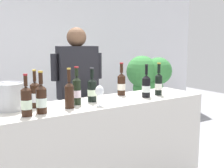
{
  "coord_description": "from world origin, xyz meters",
  "views": [
    {
      "loc": [
        -1.32,
        -2.18,
        1.54
      ],
      "look_at": [
        0.13,
        0.0,
        1.14
      ],
      "focal_mm": 46.21,
      "sensor_mm": 36.0,
      "label": 1
    }
  ],
  "objects": [
    {
      "name": "wine_bottle_4",
      "position": [
        -0.05,
        0.04,
        1.1
      ],
      "size": [
        0.08,
        0.08,
        0.31
      ],
      "color": "black",
      "rests_on": "counter"
    },
    {
      "name": "wall_back",
      "position": [
        0.0,
        2.6,
        1.4
      ],
      "size": [
        8.0,
        0.1,
        2.8
      ],
      "primitive_type": "cube",
      "color": "white",
      "rests_on": "ground_plane"
    },
    {
      "name": "wine_bottle_0",
      "position": [
        -0.7,
        -0.13,
        1.1
      ],
      "size": [
        0.08,
        0.08,
        0.31
      ],
      "color": "black",
      "rests_on": "counter"
    },
    {
      "name": "ice_bucket",
      "position": [
        -0.76,
        0.13,
        1.1
      ],
      "size": [
        0.23,
        0.23,
        0.22
      ],
      "color": "silver",
      "rests_on": "counter"
    },
    {
      "name": "counter",
      "position": [
        0.0,
        0.0,
        0.5
      ],
      "size": [
        2.14,
        0.53,
        0.99
      ],
      "primitive_type": "cube",
      "color": "beige",
      "rests_on": "ground_plane"
    },
    {
      "name": "potted_shrub",
      "position": [
        1.37,
        0.95,
        0.92
      ],
      "size": [
        0.62,
        0.56,
        1.33
      ],
      "color": "brown",
      "rests_on": "ground_plane"
    },
    {
      "name": "wine_bottle_3",
      "position": [
        -0.33,
        -0.08,
        1.11
      ],
      "size": [
        0.08,
        0.08,
        0.33
      ],
      "color": "black",
      "rests_on": "counter"
    },
    {
      "name": "wine_bottle_2",
      "position": [
        -0.56,
        0.1,
        1.1
      ],
      "size": [
        0.08,
        0.08,
        0.31
      ],
      "color": "black",
      "rests_on": "counter"
    },
    {
      "name": "person_server",
      "position": [
        0.09,
        0.61,
        0.82
      ],
      "size": [
        0.56,
        0.31,
        1.68
      ],
      "color": "black",
      "rests_on": "ground_plane"
    },
    {
      "name": "wine_bottle_5",
      "position": [
        -0.58,
        -0.12,
        1.1
      ],
      "size": [
        0.08,
        0.08,
        0.32
      ],
      "color": "black",
      "rests_on": "counter"
    },
    {
      "name": "wine_glass",
      "position": [
        -0.08,
        -0.14,
        1.11
      ],
      "size": [
        0.07,
        0.07,
        0.17
      ],
      "color": "silver",
      "rests_on": "counter"
    },
    {
      "name": "wine_bottle_6",
      "position": [
        0.35,
        0.15,
        1.11
      ],
      "size": [
        0.08,
        0.08,
        0.33
      ],
      "color": "black",
      "rests_on": "counter"
    },
    {
      "name": "wine_bottle_7",
      "position": [
        0.49,
        -0.07,
        1.1
      ],
      "size": [
        0.08,
        0.08,
        0.32
      ],
      "color": "black",
      "rests_on": "counter"
    },
    {
      "name": "wine_bottle_8",
      "position": [
        0.66,
        -0.05,
        1.11
      ],
      "size": [
        0.07,
        0.07,
        0.33
      ],
      "color": "black",
      "rests_on": "counter"
    },
    {
      "name": "wine_bottle_1",
      "position": [
        -0.22,
        0.01,
        1.12
      ],
      "size": [
        0.07,
        0.07,
        0.33
      ],
      "color": "black",
      "rests_on": "counter"
    }
  ]
}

